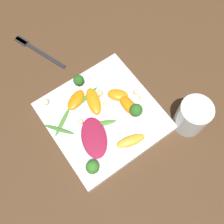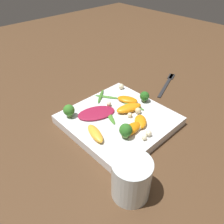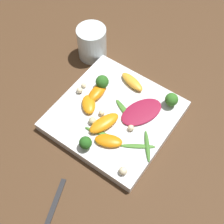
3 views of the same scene
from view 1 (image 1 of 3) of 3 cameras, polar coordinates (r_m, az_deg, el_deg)
The scene contains 24 objects.
ground_plane at distance 0.70m, azimuth -1.90°, elevation -1.43°, with size 2.40×2.40×0.00m, color #4C331E.
plate at distance 0.69m, azimuth -1.93°, elevation -1.05°, with size 0.27×0.27×0.03m.
drinking_glass at distance 0.68m, azimuth 17.06°, elevation -0.89°, with size 0.08×0.08×0.09m.
fork at distance 0.84m, azimuth -16.56°, elevation 13.13°, with size 0.08×0.18×0.01m.
radicchio_leaf_0 at distance 0.65m, azimuth -3.92°, elevation -5.55°, with size 0.10×0.13×0.01m.
orange_segment_0 at distance 0.69m, azimuth 1.29°, elevation 3.76°, with size 0.06×0.06×0.02m.
orange_segment_1 at distance 0.68m, azimuth -4.31°, elevation 2.18°, with size 0.06×0.09×0.02m.
orange_segment_2 at distance 0.68m, azimuth 3.64°, elevation 1.49°, with size 0.03×0.07×0.02m.
orange_segment_3 at distance 0.65m, azimuth 4.11°, elevation -6.28°, with size 0.08×0.04×0.02m.
orange_segment_4 at distance 0.69m, azimuth -7.86°, elevation 2.63°, with size 0.07×0.06×0.02m.
broccoli_floret_0 at distance 0.66m, azimuth 5.25°, elevation 0.37°, with size 0.03×0.03×0.04m.
broccoli_floret_1 at distance 0.62m, azimuth -4.25°, elevation -11.87°, with size 0.03×0.03×0.04m.
broccoli_floret_2 at distance 0.70m, azimuth -6.96°, elevation 7.04°, with size 0.03×0.03×0.03m.
arugula_sprig_0 at distance 0.66m, azimuth -2.85°, elevation -2.65°, with size 0.09×0.05×0.01m.
arugula_sprig_1 at distance 0.68m, azimuth -10.72°, elevation -2.11°, with size 0.07×0.05×0.00m.
arugula_sprig_2 at distance 0.67m, azimuth -11.41°, elevation -3.74°, with size 0.06×0.07×0.01m.
arugula_sprig_3 at distance 0.70m, azimuth -5.54°, elevation 3.27°, with size 0.08×0.03×0.01m.
macadamia_nut_0 at distance 0.70m, azimuth 5.24°, elevation 4.49°, with size 0.02×0.02×0.02m.
macadamia_nut_1 at distance 0.69m, azimuth 6.41°, elevation 3.26°, with size 0.01×0.01×0.01m.
macadamia_nut_2 at distance 0.70m, azimuth -14.33°, elevation 2.16°, with size 0.02×0.02×0.02m.
macadamia_nut_3 at distance 0.67m, azimuth -6.87°, elevation -2.06°, with size 0.02×0.02×0.02m.
macadamia_nut_4 at distance 0.69m, azimuth -2.68°, elevation 4.14°, with size 0.02×0.02×0.02m.
macadamia_nut_5 at distance 0.68m, azimuth -1.49°, elevation 1.99°, with size 0.01×0.01×0.01m.
macadamia_nut_6 at distance 0.69m, azimuth 3.03°, elevation 3.02°, with size 0.01×0.01×0.01m.
Camera 1 is at (-0.13, -0.22, 0.65)m, focal length 42.00 mm.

